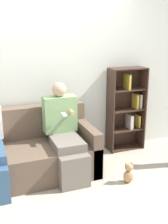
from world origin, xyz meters
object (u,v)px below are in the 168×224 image
object	(u,v)px
teddy_bear	(129,173)
adult_seated	(64,130)
couch	(28,154)
bookshelf	(126,109)

from	to	relation	value
teddy_bear	adult_seated	bearing A→B (deg)	141.67
couch	teddy_bear	size ratio (longest dim) A/B	6.28
bookshelf	couch	bearing A→B (deg)	-168.65
teddy_bear	bookshelf	bearing A→B (deg)	63.90
couch	adult_seated	bearing A→B (deg)	-15.60
adult_seated	teddy_bear	bearing A→B (deg)	-38.33
adult_seated	bookshelf	world-z (taller)	bookshelf
couch	bookshelf	bearing A→B (deg)	11.35
couch	adult_seated	distance (m)	0.57
bookshelf	teddy_bear	size ratio (longest dim) A/B	4.74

